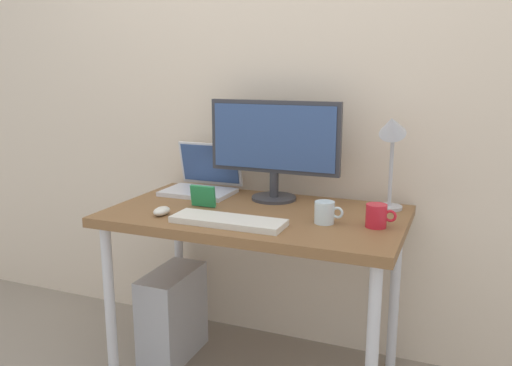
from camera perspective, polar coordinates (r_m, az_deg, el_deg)
back_wall at (r=2.48m, az=3.58°, el=11.55°), size 4.40×0.04×2.60m
desk at (r=2.20m, az=0.00°, el=-4.93°), size 1.21×0.69×0.75m
monitor at (r=2.32m, az=1.88°, el=4.33°), size 0.59×0.20×0.44m
laptop at (r=2.52m, az=-5.71°, el=0.33°), size 0.32×0.27×0.23m
desk_lamp at (r=2.20m, az=14.44°, el=4.47°), size 0.11×0.16×0.42m
keyboard at (r=2.01m, az=-3.02°, el=-4.12°), size 0.44×0.14×0.02m
mouse at (r=2.15m, az=-10.15°, el=-3.00°), size 0.06×0.09×0.03m
coffee_mug at (r=2.01m, az=12.92°, el=-3.47°), size 0.11×0.08×0.09m
glass_cup at (r=2.02m, az=7.46°, el=-3.17°), size 0.11×0.08×0.08m
photo_frame at (r=2.24m, az=-5.74°, el=-1.42°), size 0.11×0.03×0.09m
computer_tower at (r=2.56m, az=-9.00°, el=-13.84°), size 0.18×0.36×0.42m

